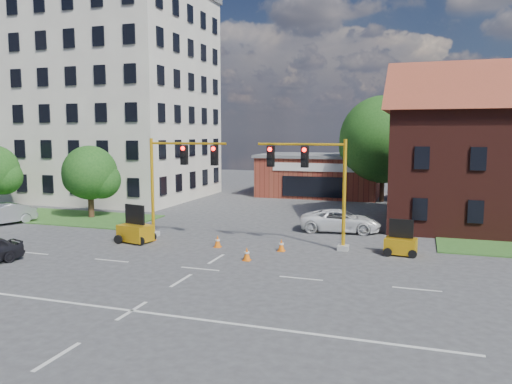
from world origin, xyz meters
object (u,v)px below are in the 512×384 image
(signal_mast_west, at_px, (176,176))
(signal_mast_east, at_px, (315,180))
(pickup_white, at_px, (340,221))
(trailer_west, at_px, (135,231))
(trailer_east, at_px, (401,244))

(signal_mast_west, height_order, signal_mast_east, same)
(signal_mast_east, xyz_separation_m, pickup_white, (0.66, 5.30, -3.19))
(signal_mast_east, height_order, pickup_white, signal_mast_east)
(signal_mast_west, bearing_deg, trailer_west, -133.81)
(signal_mast_west, relative_size, trailer_east, 3.34)
(trailer_west, bearing_deg, trailer_east, 20.41)
(signal_mast_east, bearing_deg, signal_mast_west, 180.00)
(trailer_west, distance_m, trailer_east, 15.34)
(pickup_white, bearing_deg, trailer_east, -148.50)
(signal_mast_west, xyz_separation_m, pickup_white, (9.38, 5.30, -3.19))
(pickup_white, bearing_deg, signal_mast_west, 113.69)
(signal_mast_east, xyz_separation_m, trailer_east, (4.73, -0.04, -3.34))
(trailer_east, relative_size, pickup_white, 0.35)
(trailer_west, height_order, pickup_white, trailer_west)
(trailer_west, relative_size, pickup_white, 0.41)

